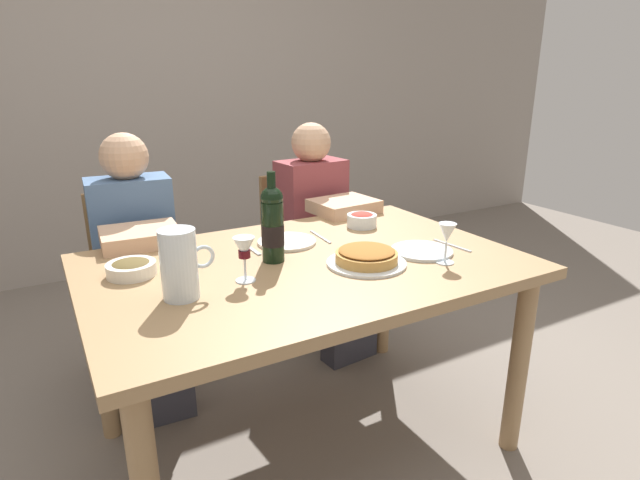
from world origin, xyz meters
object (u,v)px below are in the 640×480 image
Objects in this scene: water_pitcher at (180,268)px; wine_glass_right_diner at (244,250)px; baked_tart at (367,257)px; salad_bowl at (362,219)px; chair_right at (300,243)px; olive_bowl at (131,268)px; wine_glass_left_diner at (447,235)px; diner_left at (139,265)px; dinner_plate_right_setting at (422,251)px; chair_left at (135,273)px; dinner_plate_left_setting at (287,242)px; dining_table at (306,285)px; wine_bottle at (273,224)px; diner_right at (324,232)px.

water_pitcher is 0.21m from wine_glass_right_diner.
baked_tart is 2.16× the size of salad_bowl.
olive_bowl is at bearing 31.35° from chair_right.
wine_glass_right_diner is (-0.42, 0.07, 0.08)m from baked_tart.
wine_glass_left_diner is 1.22m from chair_right.
olive_bowl is 0.53m from diner_left.
chair_left reaches higher than dinner_plate_right_setting.
water_pitcher is at bearing -148.13° from dinner_plate_left_setting.
water_pitcher is 0.89m from wine_glass_left_diner.
olive_bowl is at bearing 81.63° from diner_left.
chair_left is (-0.48, 0.68, -0.27)m from dinner_plate_left_setting.
salad_bowl reaches higher than dining_table.
wine_bottle is 0.49m from olive_bowl.
salad_bowl is 0.39m from dinner_plate_right_setting.
wine_glass_right_diner is 0.13× the size of diner_right.
olive_bowl is 0.59m from dinner_plate_left_setting.
chair_left is at bearing 130.22° from dinner_plate_right_setting.
dining_table is 11.72× the size of salad_bowl.
baked_tart is 0.24× the size of diner_right.
water_pitcher is 0.76× the size of baked_tart.
wine_bottle is 0.37× the size of chair_left.
wine_glass_right_diner is at bearing 7.47° from water_pitcher.
chair_right is at bearing 87.31° from salad_bowl.
olive_bowl is 1.11× the size of wine_glass_left_diner.
diner_left is at bearing 105.84° from wine_glass_right_diner.
water_pitcher is 1.22m from diner_right.
diner_right is (0.71, 0.73, -0.25)m from wine_glass_right_diner.
diner_left is at bearing 138.13° from dinner_plate_right_setting.
diner_left is at bearing -4.11° from diner_right.
water_pitcher is 0.89m from dinner_plate_right_setting.
dining_table is 5.41× the size of baked_tart.
dining_table is 4.71× the size of wine_bottle.
chair_left is 0.94m from diner_right.
water_pitcher reaches higher than olive_bowl.
chair_left is at bearing 125.16° from dinner_plate_left_setting.
salad_bowl is 0.39m from dinner_plate_left_setting.
baked_tart is (0.17, -0.14, 0.12)m from dining_table.
baked_tart is 0.32× the size of chair_left.
olive_bowl is 0.14× the size of diner_right.
dining_table is at bearing 11.61° from water_pitcher.
water_pitcher is at bearing 176.38° from baked_tart.
chair_right reaches higher than olive_bowl.
dinner_plate_left_setting is (0.13, 0.15, -0.13)m from wine_bottle.
salad_bowl is at bearing 58.02° from baked_tart.
salad_bowl is 0.56× the size of dinner_plate_left_setting.
wine_bottle is at bearing 22.69° from water_pitcher.
salad_bowl is at bearing 147.26° from chair_left.
dinner_plate_left_setting is 0.67m from diner_left.
dinner_plate_left_setting is 0.26× the size of chair_right.
diner_left is (-0.20, 0.72, -0.25)m from wine_glass_right_diner.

